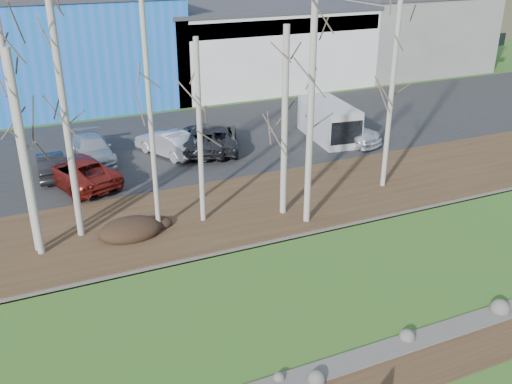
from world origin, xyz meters
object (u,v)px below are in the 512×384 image
car_4 (210,139)px  car_8 (203,139)px  car_3 (93,149)px  car_7 (344,130)px  van_white (330,122)px  car_5 (168,143)px  car_2 (78,171)px  car_1 (51,165)px  car_6 (216,137)px

car_4 → car_8: size_ratio=0.79×
car_3 → car_8: 6.45m
car_3 → car_7: 15.43m
car_8 → van_white: (8.13, -1.22, 0.39)m
car_3 → van_white: van_white is taller
car_5 → car_4: bearing=150.5°
car_2 → car_1: bearing=-75.9°
car_4 → van_white: van_white is taller
car_1 → car_5: car_5 is taller
car_5 → car_8: size_ratio=0.83×
car_1 → car_8: 8.83m
car_6 → car_7: car_6 is taller
van_white → car_4: bearing=178.1°
car_2 → car_3: car_2 is taller
car_6 → car_8: same height
car_2 → car_7: 16.45m
car_1 → car_6: bearing=-175.3°
car_2 → car_4: size_ratio=1.28×
car_6 → van_white: van_white is taller
car_2 → car_6: 8.82m
car_6 → car_1: bearing=23.0°
car_2 → car_8: bearing=178.7°
car_7 → car_8: car_8 is taller
car_6 → car_7: bearing=-173.5°
car_3 → car_5: (4.24, -0.87, 0.04)m
car_7 → car_5: bearing=148.3°
van_white → car_6: bearing=177.0°
car_5 → car_6: (2.97, -0.18, 0.02)m
car_7 → car_8: (-8.78, 1.93, 0.02)m
car_5 → car_8: bearing=151.4°
car_2 → car_8: size_ratio=1.01×
car_6 → van_white: (7.28, -1.22, 0.39)m
car_4 → car_8: 0.45m
car_6 → car_7: size_ratio=1.08×
car_3 → van_white: size_ratio=0.89×
car_1 → car_6: (9.67, 0.47, 0.11)m
car_2 → van_white: (15.79, 1.09, 0.38)m
car_1 → van_white: size_ratio=0.73×
car_3 → car_6: size_ratio=0.89×
van_white → car_7: bearing=-40.7°
car_4 → van_white: 7.79m
car_3 → car_7: car_7 is taller
car_1 → car_8: (8.82, 0.47, 0.11)m
van_white → car_5: bearing=178.8°
car_3 → car_4: size_ratio=1.13×
car_2 → car_3: bearing=-129.2°
car_7 → van_white: 1.04m
car_4 → car_2: bearing=-168.9°
car_2 → car_3: 3.61m
car_1 → car_3: car_3 is taller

